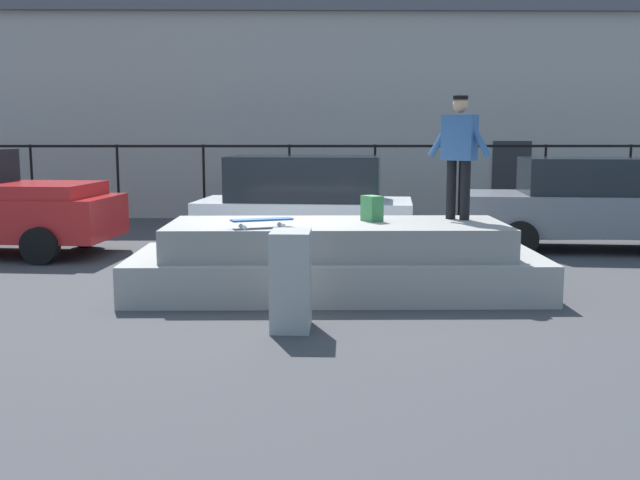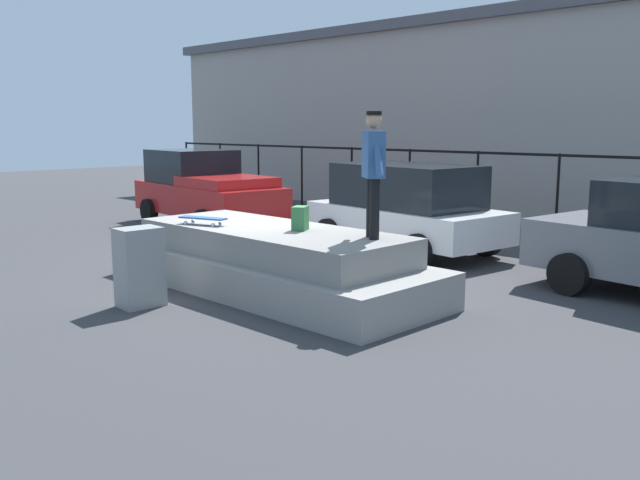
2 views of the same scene
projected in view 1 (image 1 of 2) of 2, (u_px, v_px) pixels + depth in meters
ground_plane at (277, 285)px, 10.79m from camera, size 60.00×60.00×0.00m
concrete_ledge at (336, 261)px, 10.27m from camera, size 5.64×2.15×0.98m
skateboarder at (459, 148)px, 10.42m from camera, size 0.82×0.67×1.74m
skateboard at (262, 220)px, 9.61m from camera, size 0.83×0.45×0.12m
backpack at (372, 208)px, 10.32m from camera, size 0.31×0.34×0.36m
car_white_hatchback_mid at (305, 200)px, 14.12m from camera, size 4.24×2.48×1.77m
car_grey_sedan_far at (593, 203)px, 13.95m from camera, size 4.95×2.50×1.74m
utility_box at (291, 280)px, 8.32m from camera, size 0.47×0.62×1.12m
fence_row at (289, 171)px, 17.21m from camera, size 24.06×0.06×1.94m
warehouse_building at (294, 114)px, 22.15m from camera, size 29.20×6.92×5.54m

